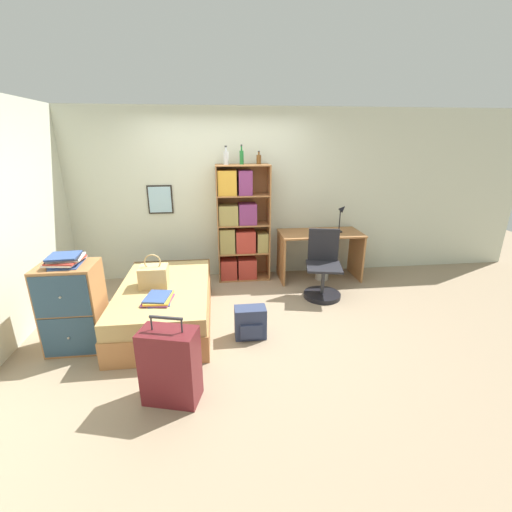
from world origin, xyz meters
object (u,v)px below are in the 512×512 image
handbag (154,276)px  book_stack_on_bed (158,298)px  backpack (250,323)px  bottle_green (226,157)px  bookcase (240,228)px  desk_chair (323,276)px  bottle_brown (242,157)px  desk_lamp (342,213)px  bed (166,303)px  magazine_pile_on_dresser (65,260)px  waste_bin (322,272)px  dresser (73,307)px  suitcase (170,366)px  bottle_clear (259,159)px  desk (320,246)px

handbag → book_stack_on_bed: (0.10, -0.41, -0.10)m
backpack → bottle_green: bearing=95.4°
bookcase → desk_chair: bookcase is taller
book_stack_on_bed → bottle_brown: 2.42m
book_stack_on_bed → desk_lamp: bearing=31.0°
bookcase → desk_chair: bearing=-35.4°
desk_chair → bookcase: bearing=144.6°
bed → magazine_pile_on_dresser: 1.23m
waste_bin → bed: bearing=-155.0°
dresser → bottle_brown: size_ratio=3.41×
desk_lamp → bottle_green: bearing=175.8°
bed → bottle_green: bottle_green is taller
handbag → backpack: (1.09, -0.47, -0.43)m
desk_lamp → handbag: bearing=-156.9°
suitcase → dresser: 1.45m
bottle_clear → desk_chair: (0.81, -0.83, -1.56)m
bottle_green → book_stack_on_bed: bearing=-116.3°
suitcase → dresser: size_ratio=0.85×
bottle_brown → backpack: 2.45m
bottle_green → desk_lamp: bottle_green is taller
desk → backpack: desk is taller
backpack → dresser: bearing=179.0°
magazine_pile_on_dresser → waste_bin: (3.18, 1.51, -0.87)m
bed → desk: 2.55m
waste_bin → suitcase: bearing=-130.3°
bed → handbag: (-0.10, -0.02, 0.37)m
handbag → desk_lamp: size_ratio=0.91×
book_stack_on_bed → suitcase: size_ratio=0.48×
bottle_green → dresser: bearing=-134.9°
bed → bottle_clear: bottle_clear is taller
bottle_clear → handbag: bearing=-136.9°
handbag → bottle_clear: size_ratio=2.14×
bookcase → bottle_brown: bearing=-12.3°
dresser → backpack: dresser is taller
magazine_pile_on_dresser → bookcase: bearing=42.2°
book_stack_on_bed → bookcase: (1.01, 1.69, 0.33)m
bookcase → bottle_clear: bearing=7.1°
bookcase → waste_bin: size_ratio=7.33×
bookcase → desk: bearing=-6.0°
dresser → book_stack_on_bed: bearing=1.7°
book_stack_on_bed → magazine_pile_on_dresser: magazine_pile_on_dresser is taller
dresser → waste_bin: bearing=25.6°
suitcase → desk: 3.25m
handbag → suitcase: (0.33, -1.37, -0.27)m
suitcase → bottle_green: bottle_green is taller
desk → desk_lamp: bearing=-2.1°
handbag → suitcase: 1.43m
suitcase → bottle_green: 3.12m
suitcase → backpack: 1.19m
magazine_pile_on_dresser → bottle_brown: bottle_brown is taller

